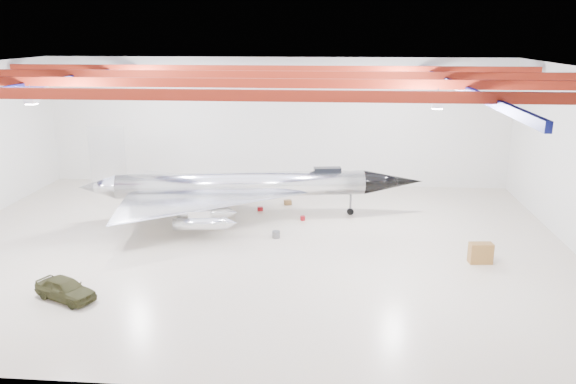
{
  "coord_description": "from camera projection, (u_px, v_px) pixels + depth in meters",
  "views": [
    {
      "loc": [
        5.24,
        -33.07,
        13.03
      ],
      "look_at": [
        2.24,
        2.0,
        2.96
      ],
      "focal_mm": 35.0,
      "sensor_mm": 36.0,
      "label": 1
    }
  ],
  "objects": [
    {
      "name": "ceiling_structure",
      "position": [
        247.0,
        80.0,
        32.86
      ],
      "size": [
        39.5,
        29.5,
        1.08
      ],
      "color": "maroon",
      "rests_on": "ceiling"
    },
    {
      "name": "parts_bin",
      "position": [
        288.0,
        202.0,
        43.85
      ],
      "size": [
        0.66,
        0.59,
        0.38
      ],
      "primitive_type": "cube",
      "rotation": [
        0.0,
        0.0,
        0.37
      ],
      "color": "olive",
      "rests_on": "floor"
    },
    {
      "name": "jet_aircraft",
      "position": [
        241.0,
        188.0,
        40.34
      ],
      "size": [
        24.72,
        16.15,
        6.76
      ],
      "rotation": [
        0.0,
        0.0,
        0.16
      ],
      "color": "silver",
      "rests_on": "floor"
    },
    {
      "name": "oil_barrel",
      "position": [
        221.0,
        213.0,
        41.31
      ],
      "size": [
        0.76,
        0.7,
        0.43
      ],
      "primitive_type": "cube",
      "rotation": [
        0.0,
        0.0,
        0.41
      ],
      "color": "olive",
      "rests_on": "floor"
    },
    {
      "name": "engine_drum",
      "position": [
        276.0,
        235.0,
        36.78
      ],
      "size": [
        0.56,
        0.56,
        0.46
      ],
      "primitive_type": "cylinder",
      "rotation": [
        0.0,
        0.0,
        0.09
      ],
      "color": "#59595B",
      "rests_on": "floor"
    },
    {
      "name": "ceiling",
      "position": [
        247.0,
        68.0,
        32.67
      ],
      "size": [
        40.0,
        40.0,
        0.0
      ],
      "primitive_type": "plane",
      "rotation": [
        3.14,
        0.0,
        0.0
      ],
      "color": "#0A0F38",
      "rests_on": "wall_back"
    },
    {
      "name": "wall_back",
      "position": [
        275.0,
        122.0,
        48.55
      ],
      "size": [
        40.0,
        0.0,
        40.0
      ],
      "primitive_type": "plane",
      "rotation": [
        1.57,
        0.0,
        0.0
      ],
      "color": "silver",
      "rests_on": "floor"
    },
    {
      "name": "jeep",
      "position": [
        65.0,
        289.0,
        28.24
      ],
      "size": [
        3.68,
        2.67,
        1.16
      ],
      "primitive_type": "imported",
      "rotation": [
        0.0,
        0.0,
        1.14
      ],
      "color": "#34341A",
      "rests_on": "floor"
    },
    {
      "name": "tool_chest",
      "position": [
        303.0,
        218.0,
        40.24
      ],
      "size": [
        0.45,
        0.45,
        0.32
      ],
      "primitive_type": "cylinder",
      "rotation": [
        0.0,
        0.0,
        0.31
      ],
      "color": "maroon",
      "rests_on": "floor"
    },
    {
      "name": "crate_ply",
      "position": [
        180.0,
        222.0,
        39.37
      ],
      "size": [
        0.57,
        0.49,
        0.35
      ],
      "primitive_type": "cube",
      "rotation": [
        0.0,
        0.0,
        -0.18
      ],
      "color": "olive",
      "rests_on": "floor"
    },
    {
      "name": "toolbox_red",
      "position": [
        260.0,
        209.0,
        42.44
      ],
      "size": [
        0.47,
        0.42,
        0.28
      ],
      "primitive_type": "cube",
      "rotation": [
        0.0,
        0.0,
        0.3
      ],
      "color": "maroon",
      "rests_on": "floor"
    },
    {
      "name": "crate_small",
      "position": [
        163.0,
        211.0,
        41.85
      ],
      "size": [
        0.45,
        0.38,
        0.29
      ],
      "primitive_type": "cube",
      "rotation": [
        0.0,
        0.0,
        0.13
      ],
      "color": "#59595B",
      "rests_on": "floor"
    },
    {
      "name": "floor",
      "position": [
        250.0,
        244.0,
        35.7
      ],
      "size": [
        40.0,
        40.0,
        0.0
      ],
      "primitive_type": "plane",
      "color": "beige",
      "rests_on": "ground"
    },
    {
      "name": "desk",
      "position": [
        481.0,
        253.0,
        32.7
      ],
      "size": [
        1.39,
        0.79,
        1.22
      ],
      "primitive_type": "cube",
      "rotation": [
        0.0,
        0.0,
        0.1
      ],
      "color": "brown",
      "rests_on": "floor"
    }
  ]
}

